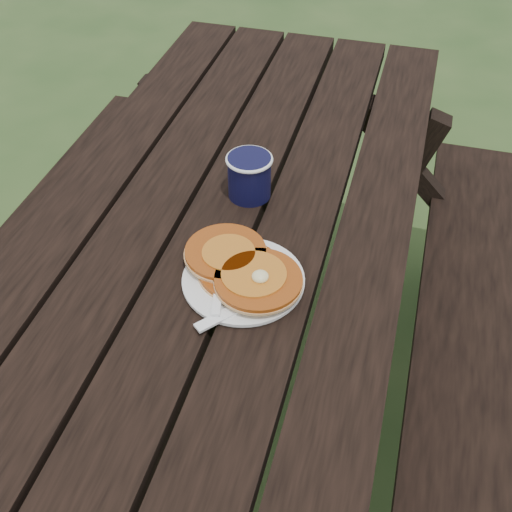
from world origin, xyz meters
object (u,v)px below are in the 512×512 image
(plate, at_px, (243,281))
(coffee_cup, at_px, (249,174))
(picnic_table, at_px, (224,346))
(pancake_stack, at_px, (243,268))

(plate, distance_m, coffee_cup, 0.26)
(picnic_table, xyz_separation_m, coffee_cup, (0.04, 0.11, 0.44))
(pancake_stack, xyz_separation_m, coffee_cup, (-0.06, 0.24, 0.03))
(picnic_table, xyz_separation_m, plate, (0.10, -0.14, 0.39))
(pancake_stack, bearing_deg, plate, -66.90)
(plate, relative_size, coffee_cup, 2.22)
(picnic_table, height_order, pancake_stack, pancake_stack)
(pancake_stack, height_order, coffee_cup, coffee_cup)
(plate, bearing_deg, picnic_table, 123.85)
(plate, xyz_separation_m, coffee_cup, (-0.06, 0.25, 0.05))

